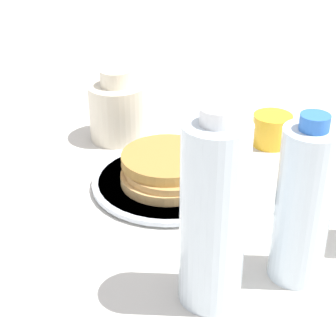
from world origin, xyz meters
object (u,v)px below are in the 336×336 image
(plate, at_px, (168,182))
(water_bottle_far, at_px, (213,216))
(juice_glass, at_px, (272,130))
(water_bottle_near, at_px, (303,205))
(pancake_stack, at_px, (168,168))
(cream_jug, at_px, (117,109))

(plate, height_order, water_bottle_far, water_bottle_far)
(juice_glass, xyz_separation_m, water_bottle_far, (0.38, 0.20, 0.09))
(water_bottle_near, bearing_deg, plate, -95.59)
(water_bottle_near, xyz_separation_m, water_bottle_far, (0.11, -0.04, 0.01))
(plate, distance_m, pancake_stack, 0.03)
(plate, bearing_deg, pancake_stack, 50.02)
(cream_jug, distance_m, water_bottle_far, 0.46)
(plate, bearing_deg, water_bottle_far, 58.69)
(pancake_stack, xyz_separation_m, water_bottle_far, (0.13, 0.22, 0.08))
(cream_jug, height_order, water_bottle_near, water_bottle_near)
(juice_glass, xyz_separation_m, cream_jug, (0.19, -0.21, 0.03))
(plate, relative_size, cream_jug, 1.83)
(juice_glass, bearing_deg, plate, -4.38)
(plate, height_order, pancake_stack, pancake_stack)
(pancake_stack, distance_m, juice_glass, 0.24)
(pancake_stack, distance_m, cream_jug, 0.20)
(plate, relative_size, water_bottle_near, 1.10)
(pancake_stack, bearing_deg, cream_jug, -104.81)
(cream_jug, bearing_deg, water_bottle_near, 80.61)
(plate, height_order, cream_jug, cream_jug)
(cream_jug, bearing_deg, pancake_stack, 75.19)
(water_bottle_far, bearing_deg, plate, -121.31)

